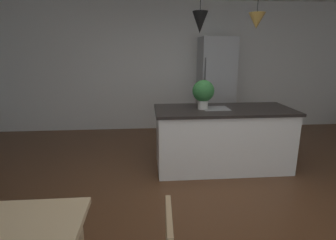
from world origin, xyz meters
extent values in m
cube|color=brown|center=(0.00, 0.00, -0.02)|extent=(10.00, 8.40, 0.04)
cube|color=white|center=(0.00, 3.26, 1.35)|extent=(10.00, 0.12, 2.70)
cube|color=white|center=(0.54, 1.05, 0.44)|extent=(1.91, 0.79, 0.88)
cube|color=black|center=(0.54, 1.05, 0.88)|extent=(1.97, 0.85, 0.04)
cube|color=gray|center=(0.42, 1.05, 0.91)|extent=(0.36, 0.30, 0.01)
cube|color=#B2B5B7|center=(0.89, 2.86, 0.98)|extent=(0.69, 0.64, 1.97)
cylinder|color=#4C4C4C|center=(0.58, 2.52, 0.98)|extent=(0.02, 0.02, 1.18)
cone|color=black|center=(0.16, 1.05, 2.07)|extent=(0.21, 0.21, 0.28)
cone|color=olive|center=(0.93, 1.05, 2.09)|extent=(0.22, 0.22, 0.20)
cylinder|color=beige|center=(0.24, 1.05, 0.96)|extent=(0.14, 0.14, 0.13)
sphere|color=#2D6B33|center=(0.24, 1.05, 1.16)|extent=(0.31, 0.31, 0.31)
camera|label=1|loc=(-0.57, -2.64, 1.71)|focal=28.72mm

